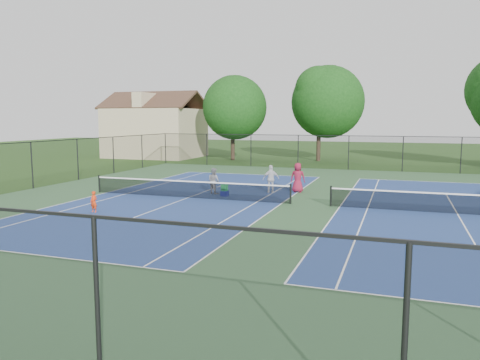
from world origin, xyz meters
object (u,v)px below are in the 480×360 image
(tree_back_b, at_px, (319,98))
(bystander_a, at_px, (271,179))
(tree_back_a, at_px, (233,104))
(instructor, at_px, (214,181))
(ball_crate, at_px, (225,194))
(bystander_c, at_px, (298,178))
(ball_hopper, at_px, (224,188))
(clapboard_house, at_px, (156,131))
(child_player, at_px, (94,202))

(tree_back_b, height_order, bystander_a, tree_back_b)
(tree_back_a, distance_m, instructor, 23.79)
(instructor, xyz_separation_m, ball_crate, (0.92, -0.62, -0.62))
(bystander_a, relative_size, bystander_c, 0.94)
(bystander_c, bearing_deg, bystander_a, 20.03)
(tree_back_a, relative_size, ball_crate, 22.63)
(bystander_c, distance_m, ball_crate, 4.73)
(ball_hopper, bearing_deg, ball_crate, 0.00)
(bystander_c, xyz_separation_m, ball_hopper, (-3.70, -2.85, -0.40))
(ball_crate, relative_size, ball_hopper, 1.08)
(ball_crate, height_order, ball_hopper, ball_hopper)
(clapboard_house, bearing_deg, bystander_a, -47.35)
(ball_hopper, bearing_deg, clapboard_house, 126.74)
(child_player, height_order, bystander_a, bystander_a)
(instructor, height_order, ball_crate, instructor)
(ball_crate, bearing_deg, bystander_a, 43.74)
(tree_back_b, xyz_separation_m, ball_hopper, (-1.24, -24.79, -6.09))
(bystander_c, bearing_deg, child_player, 43.33)
(clapboard_house, bearing_deg, ball_hopper, -53.26)
(ball_crate, bearing_deg, bystander_c, 37.59)
(child_player, bearing_deg, tree_back_a, 102.41)
(tree_back_a, distance_m, ball_crate, 24.78)
(clapboard_house, distance_m, ball_crate, 29.83)
(bystander_a, bearing_deg, ball_crate, 19.27)
(clapboard_house, distance_m, instructor, 28.73)
(clapboard_house, relative_size, child_player, 10.47)
(child_player, distance_m, ball_hopper, 7.73)
(ball_hopper, bearing_deg, instructor, 146.08)
(instructor, distance_m, ball_crate, 1.28)
(child_player, relative_size, ball_crate, 2.55)
(bystander_c, bearing_deg, tree_back_a, -66.28)
(bystander_c, bearing_deg, instructor, 19.55)
(tree_back_a, xyz_separation_m, instructor, (6.83, -22.17, -5.26))
(instructor, distance_m, bystander_a, 3.47)
(tree_back_a, bearing_deg, ball_crate, -71.20)
(tree_back_a, bearing_deg, instructor, -72.87)
(child_player, xyz_separation_m, bystander_c, (7.95, 9.30, 0.39))
(tree_back_a, bearing_deg, bystander_c, -60.12)
(tree_back_a, height_order, ball_hopper, tree_back_a)
(instructor, height_order, bystander_a, bystander_a)
(tree_back_a, relative_size, clapboard_house, 0.85)
(bystander_a, bearing_deg, instructor, 1.01)
(tree_back_a, relative_size, instructor, 5.85)
(tree_back_a, height_order, bystander_c, tree_back_a)
(tree_back_a, xyz_separation_m, child_player, (3.51, -29.25, -5.52))
(clapboard_house, xyz_separation_m, bystander_c, (21.46, -20.94, -2.18))
(instructor, distance_m, bystander_c, 5.14)
(child_player, xyz_separation_m, ball_crate, (4.25, 6.45, -0.35))
(tree_back_a, relative_size, bystander_c, 5.04)
(bystander_a, distance_m, ball_crate, 3.14)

